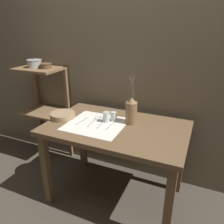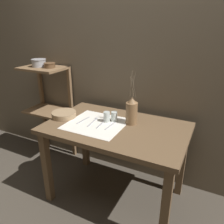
{
  "view_description": "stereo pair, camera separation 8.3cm",
  "coord_description": "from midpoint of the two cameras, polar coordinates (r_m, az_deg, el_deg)",
  "views": [
    {
      "loc": [
        0.63,
        -1.52,
        1.53
      ],
      "look_at": [
        -0.04,
        0.0,
        0.86
      ],
      "focal_mm": 35.0,
      "sensor_mm": 36.0,
      "label": 1
    },
    {
      "loc": [
        0.71,
        -1.49,
        1.53
      ],
      "look_at": [
        -0.04,
        0.0,
        0.86
      ],
      "focal_mm": 35.0,
      "sensor_mm": 36.0,
      "label": 2
    }
  ],
  "objects": [
    {
      "name": "ground_plane",
      "position": [
        2.25,
        -0.22,
        -20.87
      ],
      "size": [
        12.0,
        12.0,
        0.0
      ],
      "primitive_type": "plane",
      "color": "#473F35"
    },
    {
      "name": "stone_wall_back",
      "position": [
        2.12,
        5.13,
        12.93
      ],
      "size": [
        7.0,
        0.06,
        2.4
      ],
      "color": "#6B5E4C",
      "rests_on": "ground_plane"
    },
    {
      "name": "wooden_table",
      "position": [
        1.88,
        -0.25,
        -6.5
      ],
      "size": [
        1.18,
        0.74,
        0.74
      ],
      "color": "brown",
      "rests_on": "ground_plane"
    },
    {
      "name": "wooden_shelf_unit",
      "position": [
        2.57,
        -18.03,
        3.7
      ],
      "size": [
        0.47,
        0.34,
        1.11
      ],
      "color": "brown",
      "rests_on": "ground_plane"
    },
    {
      "name": "linen_cloth",
      "position": [
        1.87,
        -5.44,
        -3.14
      ],
      "size": [
        0.48,
        0.45,
        0.0
      ],
      "color": "white",
      "rests_on": "wooden_table"
    },
    {
      "name": "pitcher_with_flowers",
      "position": [
        1.84,
        3.77,
        0.21
      ],
      "size": [
        0.1,
        0.1,
        0.45
      ],
      "color": "olive",
      "rests_on": "wooden_table"
    },
    {
      "name": "wooden_bowl",
      "position": [
        2.03,
        -13.92,
        -0.88
      ],
      "size": [
        0.22,
        0.22,
        0.05
      ],
      "color": "#9E7F5B",
      "rests_on": "wooden_table"
    },
    {
      "name": "glass_tumbler_near",
      "position": [
        1.88,
        -2.75,
        -1.3
      ],
      "size": [
        0.06,
        0.06,
        0.09
      ],
      "color": "silver",
      "rests_on": "wooden_table"
    },
    {
      "name": "glass_tumbler_far",
      "position": [
        1.9,
        -0.81,
        -1.17
      ],
      "size": [
        0.05,
        0.05,
        0.09
      ],
      "color": "silver",
      "rests_on": "wooden_table"
    },
    {
      "name": "fork_outer",
      "position": [
        1.94,
        -8.9,
        -2.31
      ],
      "size": [
        0.03,
        0.17,
        0.0
      ],
      "color": "#A8A8AD",
      "rests_on": "wooden_table"
    },
    {
      "name": "spoon_inner",
      "position": [
        1.93,
        -5.88,
        -2.18
      ],
      "size": [
        0.03,
        0.18,
        0.02
      ],
      "color": "#A8A8AD",
      "rests_on": "wooden_table"
    },
    {
      "name": "spoon_outer",
      "position": [
        1.89,
        -3.61,
        -2.58
      ],
      "size": [
        0.03,
        0.18,
        0.02
      ],
      "color": "#A8A8AD",
      "rests_on": "wooden_table"
    },
    {
      "name": "knife_center",
      "position": [
        1.82,
        -1.72,
        -3.64
      ],
      "size": [
        0.02,
        0.17,
        0.0
      ],
      "color": "#A8A8AD",
      "rests_on": "wooden_table"
    },
    {
      "name": "metal_pot_large",
      "position": [
        2.49,
        -20.53,
        11.86
      ],
      "size": [
        0.15,
        0.15,
        0.08
      ],
      "color": "#A8A8AD",
      "rests_on": "wooden_shelf_unit"
    },
    {
      "name": "metal_pot_small",
      "position": [
        2.39,
        -17.86,
        11.46
      ],
      "size": [
        0.12,
        0.12,
        0.05
      ],
      "color": "brown",
      "rests_on": "wooden_shelf_unit"
    }
  ]
}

